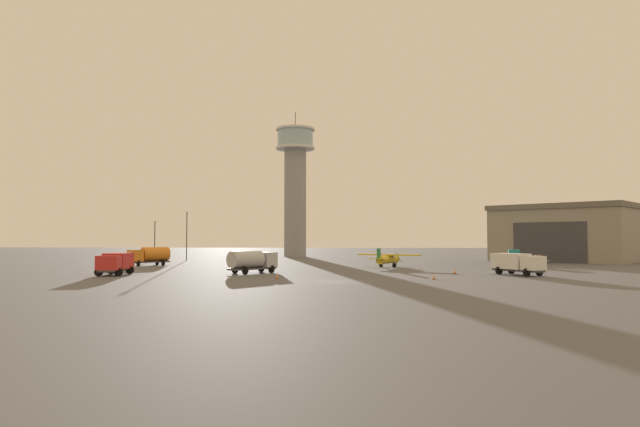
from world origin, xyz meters
name	(u,v)px	position (x,y,z in m)	size (l,w,h in m)	color
ground_plane	(336,281)	(0.00, 0.00, 0.00)	(400.00, 400.00, 0.00)	#545456
control_tower	(295,180)	(-13.17, 74.59, 18.69)	(9.50, 9.50, 35.51)	gray
hangar	(569,233)	(44.32, 54.80, 5.51)	(33.52, 33.20, 10.99)	gray
airplane_yellow	(388,258)	(6.82, 27.49, 1.39)	(9.60, 7.68, 2.97)	gold
truck_fuel_tanker_silver	(252,261)	(-11.28, 12.26, 1.63)	(5.92, 6.67, 2.88)	#38383D
truck_box_white	(517,263)	(21.60, 11.21, 1.51)	(5.45, 6.88, 2.61)	#38383D
truck_flatbed_teal	(522,258)	(28.74, 33.50, 1.28)	(6.50, 3.91, 2.66)	#38383D
truck_fuel_tanker_orange	(150,255)	(-32.11, 30.66, 1.69)	(6.29, 6.30, 3.04)	#38383D
truck_box_red	(116,262)	(-27.31, 7.96, 1.53)	(3.68, 6.35, 2.65)	#38383D
light_post_west	(155,237)	(-38.18, 48.43, 4.84)	(0.44, 0.44, 8.05)	#38383D
light_post_east	(187,232)	(-32.27, 50.21, 5.85)	(0.44, 0.44, 9.98)	#38383D
traffic_cone_near_left	(455,271)	(14.52, 13.41, 0.31)	(0.36, 0.36, 0.63)	black
traffic_cone_near_right	(434,277)	(10.53, 3.56, 0.28)	(0.36, 0.36, 0.57)	black
traffic_cone_mid_apron	(277,276)	(-6.62, 2.93, 0.29)	(0.36, 0.36, 0.59)	black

